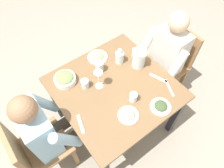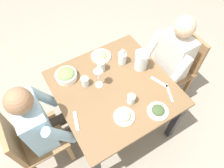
# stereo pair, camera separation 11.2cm
# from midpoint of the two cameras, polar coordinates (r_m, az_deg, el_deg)

# --- Properties ---
(ground_plane) EXTENTS (8.00, 8.00, 0.00)m
(ground_plane) POSITION_cam_midpoint_polar(r_m,az_deg,el_deg) (2.47, 1.80, -10.16)
(ground_plane) COLOR gray
(dining_table) EXTENTS (0.99, 0.99, 0.71)m
(dining_table) POSITION_cam_midpoint_polar(r_m,az_deg,el_deg) (1.94, 2.26, -2.62)
(dining_table) COLOR brown
(dining_table) RESTS_ON ground_plane
(chair_near) EXTENTS (0.40, 0.40, 0.85)m
(chair_near) POSITION_cam_midpoint_polar(r_m,az_deg,el_deg) (2.43, 18.71, 4.94)
(chair_near) COLOR #997047
(chair_near) RESTS_ON ground_plane
(chair_far) EXTENTS (0.40, 0.40, 0.85)m
(chair_far) POSITION_cam_midpoint_polar(r_m,az_deg,el_deg) (1.98, -19.90, -14.40)
(chair_far) COLOR #997047
(chair_far) RESTS_ON ground_plane
(diner_near) EXTENTS (0.48, 0.53, 1.15)m
(diner_near) POSITION_cam_midpoint_polar(r_m,az_deg,el_deg) (2.21, 15.91, 5.36)
(diner_near) COLOR silver
(diner_near) RESTS_ON ground_plane
(diner_far) EXTENTS (0.48, 0.53, 1.15)m
(diner_far) POSITION_cam_midpoint_polar(r_m,az_deg,el_deg) (1.84, -15.35, -10.12)
(diner_far) COLOR #9EC6E0
(diner_far) RESTS_ON ground_plane
(water_pitcher) EXTENTS (0.16, 0.12, 0.19)m
(water_pitcher) POSITION_cam_midpoint_polar(r_m,az_deg,el_deg) (1.94, 9.63, 6.29)
(water_pitcher) COLOR silver
(water_pitcher) RESTS_ON dining_table
(salad_bowl) EXTENTS (0.19, 0.19, 0.09)m
(salad_bowl) POSITION_cam_midpoint_polar(r_m,az_deg,el_deg) (1.91, -10.81, 2.41)
(salad_bowl) COLOR white
(salad_bowl) RESTS_ON dining_table
(plate_beans) EXTENTS (0.17, 0.17, 0.06)m
(plate_beans) POSITION_cam_midpoint_polar(r_m,az_deg,el_deg) (1.69, 5.27, -8.75)
(plate_beans) COLOR white
(plate_beans) RESTS_ON dining_table
(plate_dolmas) EXTENTS (0.17, 0.17, 0.05)m
(plate_dolmas) POSITION_cam_midpoint_polar(r_m,az_deg,el_deg) (1.76, 14.22, -7.11)
(plate_dolmas) COLOR white
(plate_dolmas) RESTS_ON dining_table
(plate_fries) EXTENTS (0.19, 0.19, 0.06)m
(plate_fries) POSITION_cam_midpoint_polar(r_m,az_deg,el_deg) (2.06, -1.45, 7.74)
(plate_fries) COLOR white
(plate_fries) RESTS_ON dining_table
(water_glass_far_right) EXTENTS (0.08, 0.08, 0.11)m
(water_glass_far_right) POSITION_cam_midpoint_polar(r_m,az_deg,el_deg) (1.92, -1.40, 4.86)
(water_glass_far_right) COLOR silver
(water_glass_far_right) RESTS_ON dining_table
(water_glass_far_left) EXTENTS (0.07, 0.07, 0.09)m
(water_glass_far_left) POSITION_cam_midpoint_polar(r_m,az_deg,el_deg) (1.84, -5.65, 0.61)
(water_glass_far_left) COLOR silver
(water_glass_far_left) RESTS_ON dining_table
(water_glass_by_pitcher) EXTENTS (0.07, 0.07, 0.09)m
(water_glass_by_pitcher) POSITION_cam_midpoint_polar(r_m,az_deg,el_deg) (1.74, 7.08, -4.16)
(water_glass_by_pitcher) COLOR silver
(water_glass_by_pitcher) RESTS_ON dining_table
(wine_glass) EXTENTS (0.08, 0.08, 0.20)m
(wine_glass) POSITION_cam_midpoint_polar(r_m,az_deg,el_deg) (1.75, -1.91, 2.33)
(wine_glass) COLOR silver
(wine_glass) RESTS_ON dining_table
(oil_carafe) EXTENTS (0.08, 0.08, 0.16)m
(oil_carafe) POSITION_cam_midpoint_polar(r_m,az_deg,el_deg) (1.99, 4.44, 6.91)
(oil_carafe) COLOR silver
(oil_carafe) RESTS_ON dining_table
(fork_near) EXTENTS (0.17, 0.08, 0.01)m
(fork_near) POSITION_cam_midpoint_polar(r_m,az_deg,el_deg) (1.93, 14.33, 0.48)
(fork_near) COLOR silver
(fork_near) RESTS_ON dining_table
(knife_near) EXTENTS (0.18, 0.09, 0.01)m
(knife_near) POSITION_cam_midpoint_polar(r_m,az_deg,el_deg) (1.89, 16.99, -2.37)
(knife_near) COLOR silver
(knife_near) RESTS_ON dining_table
(fork_far) EXTENTS (0.17, 0.07, 0.01)m
(fork_far) POSITION_cam_midpoint_polar(r_m,az_deg,el_deg) (1.70, -7.87, -10.04)
(fork_far) COLOR silver
(fork_far) RESTS_ON dining_table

